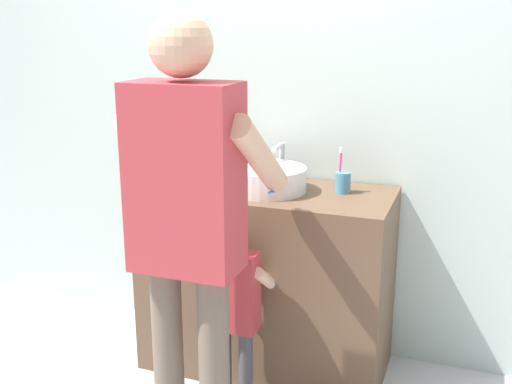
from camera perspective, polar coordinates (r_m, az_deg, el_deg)
back_wall at (r=3.03m, az=3.12°, el=10.06°), size 4.40×0.08×2.70m
vanity_cabinet at (r=2.96m, az=1.01°, el=-8.17°), size 1.15×0.54×0.90m
sink_basin at (r=2.78m, az=0.93°, el=1.26°), size 0.37×0.37×0.11m
faucet at (r=2.98m, az=2.35°, el=2.71°), size 0.18×0.14×0.18m
toothbrush_cup at (r=2.77m, az=8.12°, el=0.97°), size 0.07×0.07×0.21m
child_toddler at (r=2.59m, az=-1.95°, el=-10.21°), size 0.26×0.26×0.86m
adult_parent at (r=2.19m, az=-6.37°, el=-1.31°), size 0.52×0.55×1.68m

